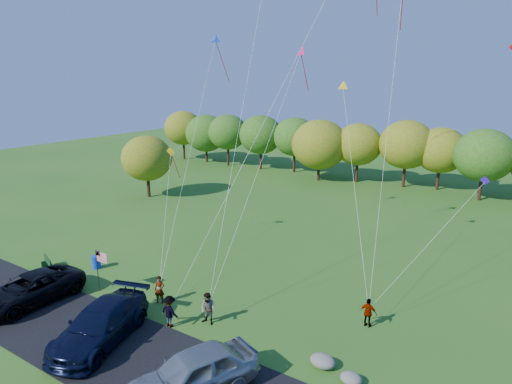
# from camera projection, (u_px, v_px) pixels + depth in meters

# --- Properties ---
(ground) EXTENTS (140.00, 140.00, 0.00)m
(ground) POSITION_uv_depth(u_px,v_px,m) (188.00, 323.00, 25.39)
(ground) COLOR #2E611B
(ground) RESTS_ON ground
(asphalt_lane) EXTENTS (44.00, 6.00, 0.06)m
(asphalt_lane) POSITION_uv_depth(u_px,v_px,m) (133.00, 358.00, 22.16)
(asphalt_lane) COLOR black
(asphalt_lane) RESTS_ON ground
(treeline) EXTENTS (77.48, 27.84, 8.66)m
(treeline) POSITION_uv_depth(u_px,v_px,m) (407.00, 151.00, 52.63)
(treeline) COLOR #3C2315
(treeline) RESTS_ON ground
(minivan_dark) EXTENTS (2.97, 6.34, 1.75)m
(minivan_dark) POSITION_uv_depth(u_px,v_px,m) (30.00, 289.00, 27.31)
(minivan_dark) COLOR black
(minivan_dark) RESTS_ON asphalt_lane
(minivan_navy) EXTENTS (4.50, 7.04, 1.90)m
(minivan_navy) POSITION_uv_depth(u_px,v_px,m) (100.00, 325.00, 23.30)
(minivan_navy) COLOR black
(minivan_navy) RESTS_ON asphalt_lane
(minivan_silver) EXTENTS (4.39, 6.35, 2.01)m
(minivan_silver) POSITION_uv_depth(u_px,v_px,m) (192.00, 374.00, 19.39)
(minivan_silver) COLOR #989EA2
(minivan_silver) RESTS_ON asphalt_lane
(flyer_a) EXTENTS (0.74, 0.66, 1.71)m
(flyer_a) POSITION_uv_depth(u_px,v_px,m) (160.00, 290.00, 27.42)
(flyer_a) COLOR #4C4C59
(flyer_a) RESTS_ON ground
(flyer_b) EXTENTS (0.91, 0.72, 1.83)m
(flyer_b) POSITION_uv_depth(u_px,v_px,m) (208.00, 309.00, 25.06)
(flyer_b) COLOR #4C4C59
(flyer_b) RESTS_ON ground
(flyer_c) EXTENTS (1.17, 0.69, 1.79)m
(flyer_c) POSITION_uv_depth(u_px,v_px,m) (170.00, 311.00, 24.83)
(flyer_c) COLOR #4C4C59
(flyer_c) RESTS_ON ground
(flyer_d) EXTENTS (0.97, 0.42, 1.64)m
(flyer_d) POSITION_uv_depth(u_px,v_px,m) (368.00, 313.00, 24.83)
(flyer_d) COLOR #4C4C59
(flyer_d) RESTS_ON ground
(park_bench) EXTENTS (1.70, 0.85, 0.98)m
(park_bench) POSITION_uv_depth(u_px,v_px,m) (49.00, 262.00, 32.26)
(park_bench) COLOR #143819
(park_bench) RESTS_ON ground
(trash_barrel) EXTENTS (0.61, 0.61, 0.92)m
(trash_barrel) POSITION_uv_depth(u_px,v_px,m) (96.00, 262.00, 32.47)
(trash_barrel) COLOR blue
(trash_barrel) RESTS_ON ground
(flag_assembly) EXTENTS (1.03, 0.67, 2.80)m
(flag_assembly) POSITION_uv_depth(u_px,v_px,m) (100.00, 261.00, 28.46)
(flag_assembly) COLOR black
(flag_assembly) RESTS_ON ground
(boulder_near) EXTENTS (1.24, 0.97, 0.62)m
(boulder_near) POSITION_uv_depth(u_px,v_px,m) (323.00, 361.00, 21.48)
(boulder_near) COLOR gray
(boulder_near) RESTS_ON ground
(boulder_far) EXTENTS (1.00, 0.83, 0.52)m
(boulder_far) POSITION_uv_depth(u_px,v_px,m) (351.00, 379.00, 20.32)
(boulder_far) COLOR gray
(boulder_far) RESTS_ON ground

